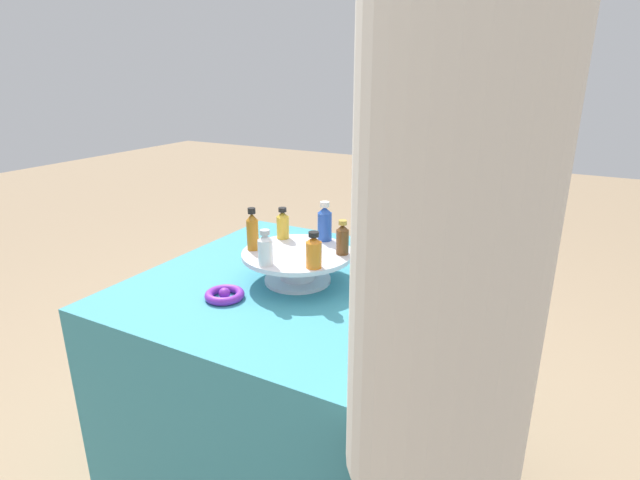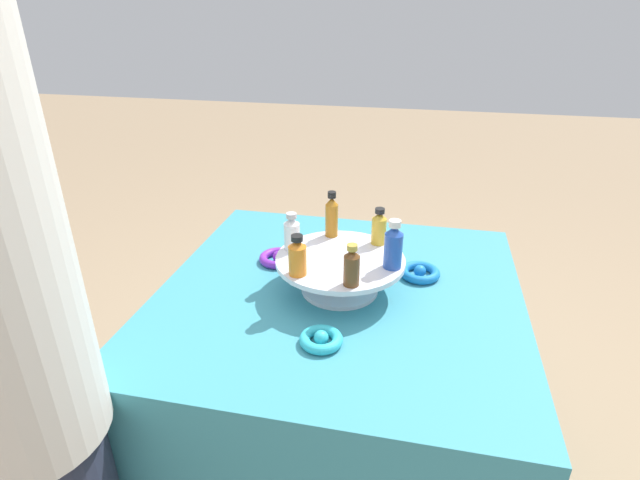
{
  "view_description": "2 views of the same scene",
  "coord_description": "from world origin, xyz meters",
  "px_view_note": "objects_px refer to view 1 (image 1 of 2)",
  "views": [
    {
      "loc": [
        0.67,
        -1.11,
        1.28
      ],
      "look_at": [
        0.14,
        -0.12,
        0.89
      ],
      "focal_mm": 28.0,
      "sensor_mm": 36.0,
      "label": 1
    },
    {
      "loc": [
        1.03,
        0.17,
        1.35
      ],
      "look_at": [
        0.05,
        -0.04,
        0.86
      ],
      "focal_mm": 28.0,
      "sensor_mm": 36.0,
      "label": 2
    }
  ],
  "objects_px": {
    "bottle_brown": "(342,239)",
    "person_figure": "(436,388)",
    "ribbon_bow_teal": "(369,293)",
    "ribbon_bow_purple": "(225,295)",
    "bottle_blue": "(325,223)",
    "ribbon_bow_blue": "(299,251)",
    "bottle_clear": "(265,249)",
    "bottle_amber": "(252,231)",
    "bottle_orange": "(314,251)",
    "bottle_gold": "(283,224)",
    "display_stand": "(297,262)"
  },
  "relations": [
    {
      "from": "bottle_brown",
      "to": "ribbon_bow_blue",
      "type": "height_order",
      "value": "bottle_brown"
    },
    {
      "from": "bottle_clear",
      "to": "bottle_brown",
      "type": "bearing_deg",
      "value": 50.69
    },
    {
      "from": "bottle_gold",
      "to": "bottle_amber",
      "type": "distance_m",
      "value": 0.13
    },
    {
      "from": "bottle_gold",
      "to": "ribbon_bow_blue",
      "type": "relative_size",
      "value": 0.92
    },
    {
      "from": "bottle_amber",
      "to": "ribbon_bow_purple",
      "type": "xyz_separation_m",
      "value": [
        0.01,
        -0.14,
        -0.13
      ]
    },
    {
      "from": "ribbon_bow_teal",
      "to": "ribbon_bow_blue",
      "type": "relative_size",
      "value": 0.88
    },
    {
      "from": "ribbon_bow_purple",
      "to": "ribbon_bow_teal",
      "type": "bearing_deg",
      "value": 29.92
    },
    {
      "from": "bottle_orange",
      "to": "ribbon_bow_purple",
      "type": "relative_size",
      "value": 0.92
    },
    {
      "from": "bottle_amber",
      "to": "ribbon_bow_purple",
      "type": "bearing_deg",
      "value": -86.86
    },
    {
      "from": "bottle_brown",
      "to": "ribbon_bow_blue",
      "type": "xyz_separation_m",
      "value": [
        -0.23,
        0.14,
        -0.12
      ]
    },
    {
      "from": "bottle_clear",
      "to": "bottle_brown",
      "type": "xyz_separation_m",
      "value": [
        0.14,
        0.17,
        0.0
      ]
    },
    {
      "from": "ribbon_bow_blue",
      "to": "bottle_orange",
      "type": "bearing_deg",
      "value": -52.53
    },
    {
      "from": "bottle_orange",
      "to": "ribbon_bow_blue",
      "type": "height_order",
      "value": "bottle_orange"
    },
    {
      "from": "bottle_gold",
      "to": "ribbon_bow_purple",
      "type": "xyz_separation_m",
      "value": [
        -0.01,
        -0.27,
        -0.12
      ]
    },
    {
      "from": "bottle_gold",
      "to": "ribbon_bow_blue",
      "type": "bearing_deg",
      "value": 96.17
    },
    {
      "from": "display_stand",
      "to": "bottle_orange",
      "type": "distance_m",
      "value": 0.15
    },
    {
      "from": "display_stand",
      "to": "bottle_amber",
      "type": "distance_m",
      "value": 0.15
    },
    {
      "from": "bottle_gold",
      "to": "ribbon_bow_blue",
      "type": "height_order",
      "value": "bottle_gold"
    },
    {
      "from": "bottle_orange",
      "to": "person_figure",
      "type": "bearing_deg",
      "value": -41.39
    },
    {
      "from": "bottle_blue",
      "to": "ribbon_bow_teal",
      "type": "relative_size",
      "value": 1.29
    },
    {
      "from": "bottle_brown",
      "to": "person_figure",
      "type": "relative_size",
      "value": 0.06
    },
    {
      "from": "ribbon_bow_blue",
      "to": "person_figure",
      "type": "relative_size",
      "value": 0.06
    },
    {
      "from": "bottle_clear",
      "to": "ribbon_bow_purple",
      "type": "xyz_separation_m",
      "value": [
        -0.09,
        -0.07,
        -0.12
      ]
    },
    {
      "from": "bottle_blue",
      "to": "ribbon_bow_blue",
      "type": "relative_size",
      "value": 1.14
    },
    {
      "from": "bottle_gold",
      "to": "display_stand",
      "type": "bearing_deg",
      "value": -39.31
    },
    {
      "from": "bottle_clear",
      "to": "bottle_amber",
      "type": "bearing_deg",
      "value": 140.69
    },
    {
      "from": "bottle_orange",
      "to": "ribbon_bow_purple",
      "type": "height_order",
      "value": "bottle_orange"
    },
    {
      "from": "bottle_orange",
      "to": "display_stand",
      "type": "bearing_deg",
      "value": 140.69
    },
    {
      "from": "ribbon_bow_blue",
      "to": "person_figure",
      "type": "bearing_deg",
      "value": -45.55
    },
    {
      "from": "bottle_gold",
      "to": "bottle_orange",
      "type": "height_order",
      "value": "same"
    },
    {
      "from": "bottle_gold",
      "to": "bottle_orange",
      "type": "distance_m",
      "value": 0.25
    },
    {
      "from": "ribbon_bow_teal",
      "to": "bottle_brown",
      "type": "bearing_deg",
      "value": 156.17
    },
    {
      "from": "bottle_brown",
      "to": "bottle_amber",
      "type": "bearing_deg",
      "value": -159.31
    },
    {
      "from": "bottle_clear",
      "to": "ribbon_bow_purple",
      "type": "height_order",
      "value": "bottle_clear"
    },
    {
      "from": "ribbon_bow_teal",
      "to": "ribbon_bow_purple",
      "type": "bearing_deg",
      "value": -150.08
    },
    {
      "from": "bottle_orange",
      "to": "bottle_blue",
      "type": "height_order",
      "value": "bottle_blue"
    },
    {
      "from": "person_figure",
      "to": "ribbon_bow_teal",
      "type": "bearing_deg",
      "value": -15.21
    },
    {
      "from": "ribbon_bow_teal",
      "to": "ribbon_bow_blue",
      "type": "bearing_deg",
      "value": 149.92
    },
    {
      "from": "bottle_amber",
      "to": "bottle_orange",
      "type": "bearing_deg",
      "value": -9.31
    },
    {
      "from": "bottle_amber",
      "to": "ribbon_bow_blue",
      "type": "xyz_separation_m",
      "value": [
        0.01,
        0.23,
        -0.13
      ]
    },
    {
      "from": "bottle_blue",
      "to": "bottle_brown",
      "type": "bearing_deg",
      "value": -39.31
    },
    {
      "from": "bottle_brown",
      "to": "person_figure",
      "type": "bearing_deg",
      "value": -50.93
    },
    {
      "from": "ribbon_bow_teal",
      "to": "ribbon_bow_purple",
      "type": "relative_size",
      "value": 0.87
    },
    {
      "from": "bottle_gold",
      "to": "bottle_clear",
      "type": "height_order",
      "value": "same"
    },
    {
      "from": "ribbon_bow_purple",
      "to": "person_figure",
      "type": "relative_size",
      "value": 0.06
    },
    {
      "from": "bottle_orange",
      "to": "bottle_brown",
      "type": "xyz_separation_m",
      "value": [
        0.02,
        0.12,
        0.0
      ]
    },
    {
      "from": "bottle_clear",
      "to": "ribbon_bow_teal",
      "type": "distance_m",
      "value": 0.29
    },
    {
      "from": "bottle_clear",
      "to": "bottle_orange",
      "type": "distance_m",
      "value": 0.13
    },
    {
      "from": "ribbon_bow_teal",
      "to": "display_stand",
      "type": "bearing_deg",
      "value": 179.92
    },
    {
      "from": "ribbon_bow_purple",
      "to": "bottle_blue",
      "type": "bearing_deg",
      "value": 67.47
    }
  ]
}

